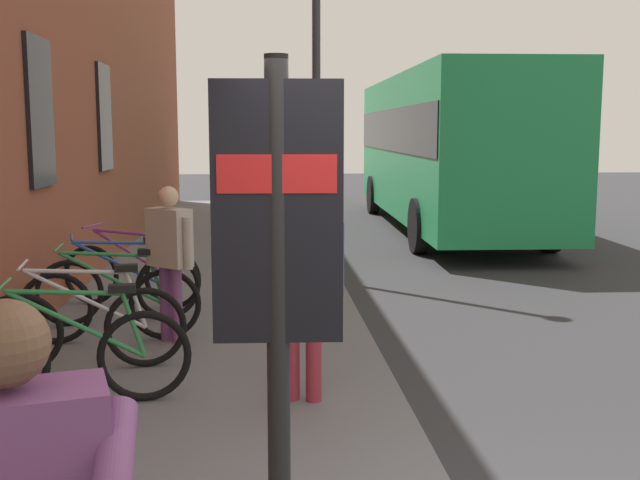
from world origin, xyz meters
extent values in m
plane|color=#2D2D30|center=(6.00, -1.00, 0.00)|extent=(60.00, 60.00, 0.00)
cube|color=slate|center=(8.00, 1.75, 0.06)|extent=(24.00, 3.50, 0.12)
cube|color=brown|center=(9.00, 3.80, 3.89)|extent=(22.00, 0.60, 7.78)
cube|color=black|center=(5.50, 3.48, 2.40)|extent=(0.90, 0.06, 1.60)
cube|color=black|center=(9.00, 3.48, 2.40)|extent=(0.90, 0.06, 1.60)
torus|color=black|center=(2.64, 3.08, 0.48)|extent=(0.14, 0.72, 0.72)
torus|color=black|center=(2.75, 2.03, 0.48)|extent=(0.14, 0.72, 0.72)
cylinder|color=#267F3F|center=(2.70, 2.53, 0.76)|extent=(0.14, 1.02, 0.58)
cylinder|color=#267F3F|center=(2.69, 2.60, 1.00)|extent=(0.13, 0.85, 0.09)
cylinder|color=#267F3F|center=(2.74, 2.11, 0.73)|extent=(0.06, 0.19, 0.51)
cube|color=black|center=(2.74, 2.18, 1.02)|extent=(0.12, 0.21, 0.06)
cylinder|color=#267F3F|center=(2.65, 3.03, 1.08)|extent=(0.48, 0.07, 0.02)
torus|color=black|center=(3.50, 3.19, 0.48)|extent=(0.16, 0.72, 0.72)
torus|color=black|center=(3.64, 2.15, 0.48)|extent=(0.16, 0.72, 0.72)
cylinder|color=silver|center=(3.57, 2.65, 0.76)|extent=(0.18, 1.01, 0.58)
cylinder|color=silver|center=(3.56, 2.72, 1.00)|extent=(0.15, 0.85, 0.09)
cylinder|color=silver|center=(3.63, 2.23, 0.73)|extent=(0.06, 0.19, 0.51)
cube|color=black|center=(3.62, 2.30, 1.02)|extent=(0.13, 0.21, 0.06)
cylinder|color=silver|center=(3.51, 3.14, 1.08)|extent=(0.48, 0.09, 0.02)
torus|color=black|center=(4.46, 3.13, 0.48)|extent=(0.12, 0.72, 0.72)
torus|color=black|center=(4.54, 2.09, 0.48)|extent=(0.12, 0.72, 0.72)
cylinder|color=#267F3F|center=(4.50, 2.59, 0.76)|extent=(0.12, 1.02, 0.58)
cylinder|color=#267F3F|center=(4.49, 2.66, 1.00)|extent=(0.11, 0.85, 0.09)
cylinder|color=#267F3F|center=(4.54, 2.16, 0.73)|extent=(0.05, 0.19, 0.51)
cube|color=black|center=(4.53, 2.24, 1.02)|extent=(0.12, 0.21, 0.06)
cylinder|color=#267F3F|center=(4.46, 3.08, 1.08)|extent=(0.48, 0.06, 0.02)
torus|color=black|center=(5.17, 3.18, 0.48)|extent=(0.22, 0.71, 0.72)
torus|color=black|center=(5.42, 2.16, 0.48)|extent=(0.22, 0.71, 0.72)
cylinder|color=#1E4CA5|center=(5.30, 2.64, 0.76)|extent=(0.27, 1.00, 0.58)
cylinder|color=#1E4CA5|center=(5.28, 2.72, 1.00)|extent=(0.23, 0.84, 0.09)
cylinder|color=#1E4CA5|center=(5.40, 2.23, 0.73)|extent=(0.08, 0.19, 0.51)
cube|color=black|center=(5.38, 2.30, 1.02)|extent=(0.14, 0.22, 0.06)
cylinder|color=#1E4CA5|center=(5.19, 3.13, 1.08)|extent=(0.47, 0.13, 0.02)
torus|color=black|center=(6.23, 3.17, 0.48)|extent=(0.27, 0.71, 0.72)
torus|color=black|center=(5.92, 2.17, 0.48)|extent=(0.27, 0.71, 0.72)
cylinder|color=#8C338C|center=(6.06, 2.64, 0.76)|extent=(0.34, 0.98, 0.58)
cylinder|color=#8C338C|center=(6.09, 2.72, 1.00)|extent=(0.29, 0.82, 0.09)
cylinder|color=#8C338C|center=(5.94, 2.24, 0.73)|extent=(0.09, 0.19, 0.51)
cube|color=black|center=(5.96, 2.31, 1.02)|extent=(0.15, 0.22, 0.06)
cylinder|color=#8C338C|center=(6.21, 3.12, 1.08)|extent=(0.47, 0.17, 0.02)
cylinder|color=black|center=(0.10, 1.06, 1.32)|extent=(0.10, 0.10, 2.40)
cube|color=black|center=(0.10, 1.06, 1.87)|extent=(0.10, 0.55, 1.10)
cube|color=red|center=(0.10, 1.06, 2.03)|extent=(0.11, 0.50, 0.16)
cube|color=#1E8C4C|center=(13.82, -3.00, 1.85)|extent=(10.56, 2.75, 3.00)
cube|color=black|center=(13.82, -3.00, 2.21)|extent=(10.35, 2.79, 0.90)
cylinder|color=black|center=(10.43, -4.12, 0.50)|extent=(1.01, 0.27, 1.00)
cylinder|color=black|center=(10.49, -1.72, 0.50)|extent=(1.01, 0.27, 1.00)
cylinder|color=black|center=(17.15, -4.28, 0.50)|extent=(1.01, 0.27, 1.00)
cylinder|color=black|center=(17.21, -1.88, 0.50)|extent=(1.01, 0.27, 1.00)
cylinder|color=#723F72|center=(4.42, 1.96, 0.50)|extent=(0.11, 0.11, 0.76)
cylinder|color=#723F72|center=(4.52, 2.08, 0.50)|extent=(0.11, 0.11, 0.76)
cube|color=#B2A599|center=(4.47, 2.02, 1.17)|extent=(0.46, 0.48, 0.57)
sphere|color=#D8AD8C|center=(4.47, 2.02, 1.57)|extent=(0.21, 0.21, 0.21)
cylinder|color=#B2A599|center=(4.31, 1.83, 1.13)|extent=(0.09, 0.09, 0.51)
cylinder|color=#B2A599|center=(4.63, 2.21, 1.13)|extent=(0.09, 0.09, 0.51)
cylinder|color=maroon|center=(2.65, 0.73, 0.54)|extent=(0.12, 0.12, 0.85)
cylinder|color=maroon|center=(2.71, 0.89, 0.54)|extent=(0.12, 0.12, 0.85)
cube|color=#334C8C|center=(2.68, 0.81, 1.28)|extent=(0.39, 0.55, 0.63)
sphere|color=#8C664C|center=(2.68, 0.81, 1.72)|extent=(0.23, 0.23, 0.23)
cylinder|color=#334C8C|center=(2.59, 0.55, 1.24)|extent=(0.10, 0.10, 0.56)
cylinder|color=#334C8C|center=(2.77, 1.07, 1.24)|extent=(0.10, 0.10, 0.56)
sphere|color=brown|center=(-1.21, 1.77, 1.69)|extent=(0.22, 0.22, 0.22)
cylinder|color=#333338|center=(8.19, 0.30, 2.69)|extent=(0.12, 0.12, 5.14)
camera|label=1|loc=(-3.13, 1.13, 2.22)|focal=43.45mm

